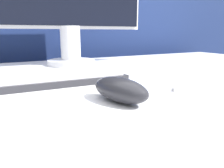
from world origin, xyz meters
TOP-DOWN VIEW (x-y plane):
  - partition_panel at (0.00, 0.72)m, footprint 5.00×0.03m
  - computer_mouse_near at (0.00, -0.11)m, footprint 0.09×0.14m
  - keyboard at (-0.08, 0.11)m, footprint 0.38×0.15m
  - pen at (0.21, -0.08)m, footprint 0.15×0.04m

SIDE VIEW (x-z plane):
  - partition_panel at x=0.00m, z-range 0.00..1.15m
  - pen at x=0.21m, z-range 0.73..0.74m
  - keyboard at x=-0.08m, z-range 0.73..0.76m
  - computer_mouse_near at x=0.00m, z-range 0.73..0.78m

